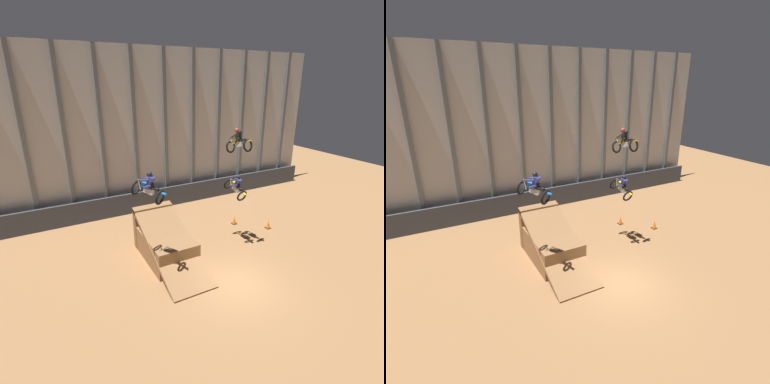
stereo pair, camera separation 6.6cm
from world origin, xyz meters
TOP-DOWN VIEW (x-y plane):
  - ground_plane at (0.00, 0.00)m, footprint 60.00×60.00m
  - arena_back_wall at (0.00, 12.25)m, footprint 32.00×0.40m
  - lower_barrier at (0.00, 11.43)m, footprint 31.36×0.20m
  - dirt_ramp at (-2.32, 4.35)m, footprint 2.54×6.14m
  - rider_bike_left_air at (-3.90, 2.18)m, footprint 1.51×1.75m
  - rider_bike_center_air at (2.25, 3.57)m, footprint 0.99×1.77m
  - rider_bike_right_air at (2.40, 3.80)m, footprint 0.84×1.87m
  - traffic_cone_near_ramp at (5.78, 4.18)m, footprint 0.36×0.36m
  - traffic_cone_arena_edge at (4.02, 5.93)m, footprint 0.36×0.36m

SIDE VIEW (x-z plane):
  - ground_plane at x=0.00m, z-range 0.00..0.00m
  - traffic_cone_near_ramp at x=5.78m, z-range -0.01..0.57m
  - traffic_cone_arena_edge at x=4.02m, z-range -0.01..0.57m
  - lower_barrier at x=0.00m, z-range 0.00..1.69m
  - dirt_ramp at x=-2.32m, z-range -0.47..2.37m
  - rider_bike_right_air at x=2.40m, z-range 3.07..4.70m
  - rider_bike_left_air at x=-3.90m, z-range 4.58..6.16m
  - arena_back_wall at x=0.00m, z-range 0.00..12.56m
  - rider_bike_center_air at x=2.25m, z-range 5.94..7.53m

